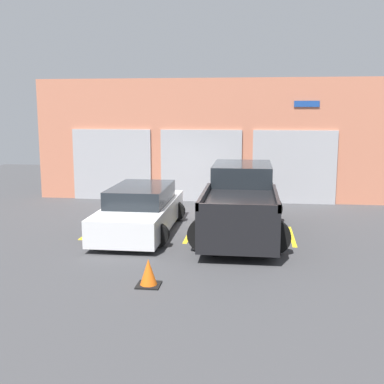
% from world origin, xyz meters
% --- Properties ---
extents(ground_plane, '(28.00, 28.00, 0.00)m').
position_xyz_m(ground_plane, '(0.00, 0.00, 0.00)').
color(ground_plane, '#3D3D3F').
extents(shophouse_building, '(13.18, 0.68, 4.61)m').
position_xyz_m(shophouse_building, '(-0.01, 3.28, 2.26)').
color(shophouse_building, '#D17A5B').
rests_on(shophouse_building, ground).
extents(pickup_truck, '(2.52, 5.54, 1.83)m').
position_xyz_m(pickup_truck, '(1.42, -1.59, 0.87)').
color(pickup_truck, black).
rests_on(pickup_truck, ground).
extents(sedan_white, '(2.15, 4.71, 1.31)m').
position_xyz_m(sedan_white, '(-1.42, -1.84, 0.62)').
color(sedan_white, white).
rests_on(sedan_white, ground).
extents(parking_stripe_far_left, '(0.12, 2.20, 0.01)m').
position_xyz_m(parking_stripe_far_left, '(-2.84, -1.86, 0.00)').
color(parking_stripe_far_left, gold).
rests_on(parking_stripe_far_left, ground).
extents(parking_stripe_left, '(0.12, 2.20, 0.01)m').
position_xyz_m(parking_stripe_left, '(0.00, -1.86, 0.00)').
color(parking_stripe_left, gold).
rests_on(parking_stripe_left, ground).
extents(parking_stripe_centre, '(0.12, 2.20, 0.01)m').
position_xyz_m(parking_stripe_centre, '(2.84, -1.86, 0.00)').
color(parking_stripe_centre, gold).
rests_on(parking_stripe_centre, ground).
extents(traffic_cone, '(0.47, 0.47, 0.55)m').
position_xyz_m(traffic_cone, '(-0.28, -6.06, 0.25)').
color(traffic_cone, black).
rests_on(traffic_cone, ground).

